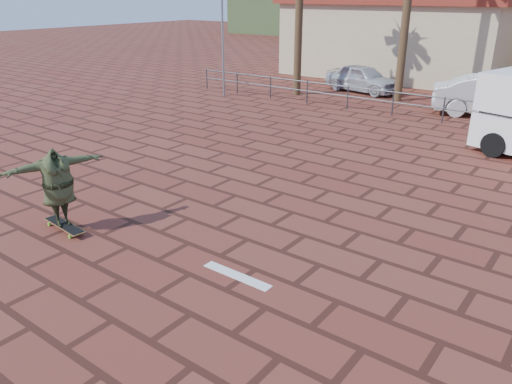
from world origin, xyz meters
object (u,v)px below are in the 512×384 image
skateboarder (58,188)px  car_white (496,97)px  longboard (64,225)px  car_silver (363,78)px

skateboarder → car_white: skateboarder is taller
longboard → car_white: 17.00m
longboard → car_silver: (-1.92, 17.96, 0.56)m
longboard → car_white: size_ratio=0.27×
car_silver → car_white: car_white is taller
car_silver → car_white: bearing=-92.7°
car_silver → skateboarder: bearing=-162.7°
skateboarder → longboard: bearing=-18.1°
longboard → car_silver: car_silver is taller
car_silver → car_white: (6.51, -1.61, 0.12)m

